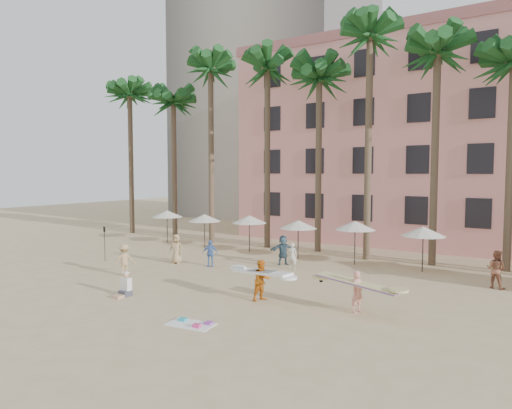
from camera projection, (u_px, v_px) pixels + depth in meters
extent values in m
plane|color=#D1B789|center=(180.00, 306.00, 19.50)|extent=(120.00, 120.00, 0.00)
cube|color=pink|center=(466.00, 144.00, 36.73)|extent=(35.00, 14.00, 16.00)
cube|color=#A89E8E|center=(276.00, 23.00, 59.23)|extent=(22.00, 18.00, 50.00)
cylinder|color=brown|center=(131.00, 164.00, 42.51)|extent=(0.44, 0.44, 13.00)
cylinder|color=brown|center=(174.00, 169.00, 40.21)|extent=(0.44, 0.44, 12.00)
cylinder|color=brown|center=(211.00, 156.00, 36.56)|extent=(0.44, 0.44, 14.00)
cylinder|color=brown|center=(267.00, 158.00, 34.25)|extent=(0.44, 0.44, 13.50)
cylinder|color=brown|center=(318.00, 165.00, 32.51)|extent=(0.44, 0.44, 12.50)
cylinder|color=brown|center=(368.00, 148.00, 29.41)|extent=(0.44, 0.44, 14.50)
cylinder|color=brown|center=(435.00, 159.00, 27.68)|extent=(0.44, 0.44, 13.00)
cylinder|color=brown|center=(510.00, 167.00, 25.93)|extent=(0.44, 0.44, 12.00)
cylinder|color=#332B23|center=(167.00, 227.00, 36.96)|extent=(0.07, 0.07, 2.50)
cone|color=silver|center=(167.00, 214.00, 36.88)|extent=(2.50, 2.50, 0.55)
cylinder|color=#332B23|center=(205.00, 232.00, 34.68)|extent=(0.07, 0.07, 2.40)
cone|color=silver|center=(204.00, 218.00, 34.60)|extent=(2.50, 2.50, 0.55)
cylinder|color=#332B23|center=(249.00, 235.00, 32.65)|extent=(0.07, 0.07, 2.50)
cone|color=silver|center=(249.00, 219.00, 32.57)|extent=(2.50, 2.50, 0.55)
cylinder|color=#332B23|center=(298.00, 240.00, 30.37)|extent=(0.07, 0.07, 2.40)
cone|color=silver|center=(298.00, 224.00, 30.29)|extent=(2.50, 2.50, 0.55)
cylinder|color=#332B23|center=(355.00, 244.00, 28.08)|extent=(0.07, 0.07, 2.60)
cone|color=silver|center=(355.00, 225.00, 28.00)|extent=(2.50, 2.50, 0.55)
cylinder|color=#332B23|center=(423.00, 250.00, 26.06)|extent=(0.07, 0.07, 2.50)
cone|color=silver|center=(423.00, 231.00, 25.98)|extent=(2.50, 2.50, 0.55)
cube|color=white|center=(191.00, 324.00, 17.13)|extent=(1.92, 1.24, 0.02)
cube|color=#2AA5B8|center=(183.00, 319.00, 17.52)|extent=(0.33, 0.29, 0.10)
cube|color=#D73B80|center=(197.00, 326.00, 16.78)|extent=(0.31, 0.26, 0.12)
cube|color=purple|center=(209.00, 323.00, 17.14)|extent=(0.30, 0.33, 0.08)
imported|color=#DE8F7C|center=(358.00, 291.00, 18.57)|extent=(0.60, 0.73, 1.73)
cube|color=#D4C984|center=(358.00, 283.00, 18.55)|extent=(3.48, 1.08, 0.40)
imported|color=orange|center=(262.00, 280.00, 20.28)|extent=(0.95, 1.07, 1.83)
cube|color=white|center=(262.00, 272.00, 20.25)|extent=(3.08, 1.24, 0.31)
imported|color=beige|center=(292.00, 256.00, 26.85)|extent=(0.66, 0.53, 1.59)
imported|color=tan|center=(124.00, 260.00, 25.23)|extent=(1.25, 1.28, 1.76)
imported|color=#364F5F|center=(283.00, 250.00, 28.12)|extent=(1.59, 1.57, 1.83)
imported|color=tan|center=(176.00, 249.00, 28.56)|extent=(1.03, 0.83, 1.83)
imported|color=#94583D|center=(496.00, 269.00, 22.43)|extent=(1.07, 0.93, 1.89)
imported|color=#547EC4|center=(210.00, 253.00, 27.63)|extent=(1.01, 0.84, 1.61)
cylinder|color=black|center=(105.00, 245.00, 29.35)|extent=(0.04, 0.04, 2.10)
cube|color=black|center=(104.00, 229.00, 29.28)|extent=(0.18, 0.03, 0.35)
cube|color=#3F3F4C|center=(125.00, 293.00, 21.09)|extent=(0.49, 0.46, 0.26)
cube|color=tan|center=(119.00, 296.00, 20.78)|extent=(0.44, 0.49, 0.13)
cube|color=white|center=(126.00, 284.00, 21.11)|extent=(0.48, 0.28, 0.60)
sphere|color=tan|center=(126.00, 275.00, 21.08)|extent=(0.26, 0.26, 0.26)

